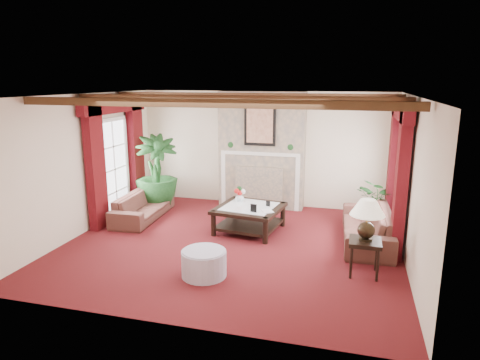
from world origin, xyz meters
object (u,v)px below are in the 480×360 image
(coffee_table, at_px, (249,219))
(side_table, at_px, (364,257))
(sofa_right, at_px, (367,220))
(potted_palm, at_px, (157,188))
(sofa_left, at_px, (143,202))
(ottoman, at_px, (204,263))

(coffee_table, height_order, side_table, side_table)
(sofa_right, relative_size, potted_palm, 1.11)
(sofa_left, distance_m, ottoman, 3.23)
(potted_palm, relative_size, coffee_table, 1.60)
(potted_palm, bearing_deg, ottoman, -53.89)
(potted_palm, relative_size, side_table, 3.46)
(ottoman, bearing_deg, sofa_left, 133.98)
(coffee_table, xyz_separation_m, ottoman, (-0.19, -2.15, -0.05))
(sofa_left, distance_m, potted_palm, 0.80)
(sofa_right, height_order, side_table, sofa_right)
(sofa_left, height_order, ottoman, sofa_left)
(sofa_right, bearing_deg, potted_palm, -104.05)
(side_table, bearing_deg, potted_palm, 152.50)
(sofa_left, bearing_deg, potted_palm, -0.26)
(potted_palm, distance_m, ottoman, 3.86)
(coffee_table, bearing_deg, sofa_left, -175.81)
(ottoman, bearing_deg, potted_palm, 126.11)
(sofa_right, xyz_separation_m, coffee_table, (-2.26, 0.01, -0.17))
(sofa_right, relative_size, ottoman, 3.12)
(potted_palm, xyz_separation_m, side_table, (4.65, -2.42, -0.20))
(potted_palm, bearing_deg, side_table, -27.50)
(side_table, relative_size, ottoman, 0.81)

